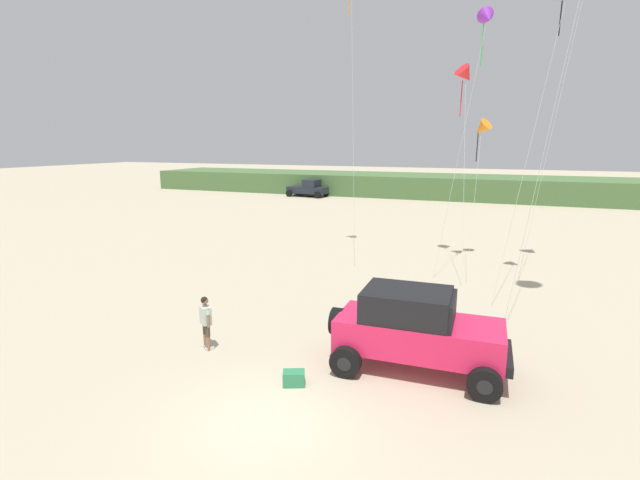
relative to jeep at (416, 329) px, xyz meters
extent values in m
plane|color=#C1B293|center=(-2.59, -3.68, -1.20)|extent=(220.00, 220.00, 0.00)
cube|color=#4C703D|center=(3.41, 43.40, 0.01)|extent=(90.00, 9.39, 2.42)
cube|color=#EA2151|center=(0.07, 0.00, -0.19)|extent=(4.46, 1.99, 0.90)
cube|color=#EA2151|center=(1.72, 0.06, 0.18)|extent=(1.16, 1.73, 0.12)
cube|color=black|center=(-0.28, -0.01, 0.66)|extent=(2.36, 1.84, 0.80)
cube|color=black|center=(0.92, 0.03, 0.62)|extent=(0.16, 1.67, 0.72)
cube|color=black|center=(2.35, 0.08, -0.46)|extent=(0.26, 1.81, 0.28)
cylinder|color=black|center=(-2.25, -0.08, -0.09)|extent=(0.33, 0.78, 0.77)
cylinder|color=black|center=(1.78, 1.09, -0.78)|extent=(0.85, 0.33, 0.84)
cylinder|color=black|center=(1.78, 1.09, -0.78)|extent=(0.39, 0.33, 0.38)
cylinder|color=black|center=(1.85, -0.97, -0.78)|extent=(0.85, 0.33, 0.84)
cylinder|color=black|center=(1.85, -0.97, -0.78)|extent=(0.39, 0.33, 0.38)
cylinder|color=black|center=(-1.71, 0.97, -0.78)|extent=(0.85, 0.33, 0.84)
cylinder|color=black|center=(-1.71, 0.97, -0.78)|extent=(0.39, 0.33, 0.38)
cylinder|color=black|center=(-1.64, -1.09, -0.78)|extent=(0.85, 0.33, 0.84)
cylinder|color=black|center=(-1.64, -1.09, -0.78)|extent=(0.39, 0.33, 0.38)
cylinder|color=#8C664C|center=(-6.17, -0.98, -0.95)|extent=(0.14, 0.14, 0.49)
cylinder|color=#4C4233|center=(-6.17, -0.98, -0.56)|extent=(0.15, 0.15, 0.36)
cube|color=silver|center=(-6.14, -0.95, -1.15)|extent=(0.24, 0.27, 0.10)
cylinder|color=#8C664C|center=(-5.99, -1.11, -0.95)|extent=(0.14, 0.14, 0.49)
cylinder|color=#4C4233|center=(-5.99, -1.11, -0.56)|extent=(0.15, 0.15, 0.36)
cube|color=silver|center=(-5.97, -1.08, -1.15)|extent=(0.24, 0.27, 0.10)
cube|color=silver|center=(-6.08, -1.05, -0.11)|extent=(0.48, 0.45, 0.54)
cylinder|color=#8C664C|center=(-6.28, -0.89, -0.12)|extent=(0.09, 0.09, 0.56)
cylinder|color=silver|center=(-6.28, -0.89, 0.07)|extent=(0.11, 0.11, 0.16)
cylinder|color=#8C664C|center=(-5.87, -1.20, -0.12)|extent=(0.09, 0.09, 0.56)
cylinder|color=silver|center=(-5.87, -1.20, 0.07)|extent=(0.11, 0.11, 0.16)
cylinder|color=#8C664C|center=(-6.08, -1.05, 0.20)|extent=(0.10, 0.10, 0.08)
sphere|color=#8C664C|center=(-6.08, -1.05, 0.34)|extent=(0.21, 0.21, 0.21)
sphere|color=black|center=(-6.09, -1.06, 0.36)|extent=(0.21, 0.21, 0.21)
cube|color=#2D7F51|center=(-2.74, -2.01, -1.01)|extent=(0.66, 0.55, 0.38)
cube|color=#1E232D|center=(-19.37, 37.46, -0.44)|extent=(4.77, 2.36, 0.76)
cube|color=#1E232D|center=(-18.82, 37.40, 0.36)|extent=(1.77, 1.95, 0.84)
cylinder|color=black|center=(-17.42, 38.32, -0.82)|extent=(0.78, 0.34, 0.76)
cylinder|color=black|center=(-17.63, 36.23, -0.82)|extent=(0.78, 0.34, 0.76)
cylinder|color=black|center=(-21.10, 38.69, -0.82)|extent=(0.78, 0.34, 0.76)
cylinder|color=black|center=(-21.32, 36.60, -0.82)|extent=(0.78, 0.34, 0.76)
cone|color=red|center=(-0.32, 13.29, 8.23)|extent=(1.38, 1.38, 1.15)
cylinder|color=red|center=(-0.47, 13.29, 7.11)|extent=(0.05, 0.35, 1.79)
cylinder|color=silver|center=(0.11, 10.78, 3.54)|extent=(0.87, 5.03, 9.39)
cone|color=purple|center=(0.64, 11.25, 10.33)|extent=(1.20, 1.17, 1.13)
cylinder|color=green|center=(0.49, 11.25, 9.23)|extent=(0.05, 0.12, 1.81)
cylinder|color=silver|center=(-0.10, 10.20, 4.59)|extent=(1.50, 2.12, 11.48)
cylinder|color=orange|center=(-6.23, 12.48, 11.84)|extent=(0.05, 0.14, 1.04)
cylinder|color=silver|center=(-5.46, 11.11, 5.70)|extent=(1.27, 2.75, 13.70)
cylinder|color=silver|center=(3.71, 10.93, 5.99)|extent=(1.96, 2.96, 14.27)
cone|color=orange|center=(0.58, 13.68, 5.63)|extent=(1.24, 1.11, 1.06)
cylinder|color=black|center=(0.43, 13.68, 4.69)|extent=(0.05, 0.18, 1.44)
cylinder|color=silver|center=(0.61, 11.30, 2.24)|extent=(0.08, 4.76, 6.79)
cylinder|color=silver|center=(3.23, 4.10, 6.70)|extent=(2.09, 1.66, 15.70)
cylinder|color=black|center=(3.43, 9.52, 9.65)|extent=(0.05, 0.20, 1.24)
cylinder|color=silver|center=(2.69, 7.86, 4.67)|extent=(1.80, 3.33, 11.64)
camera|label=1|loc=(1.97, -11.96, 4.94)|focal=26.11mm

